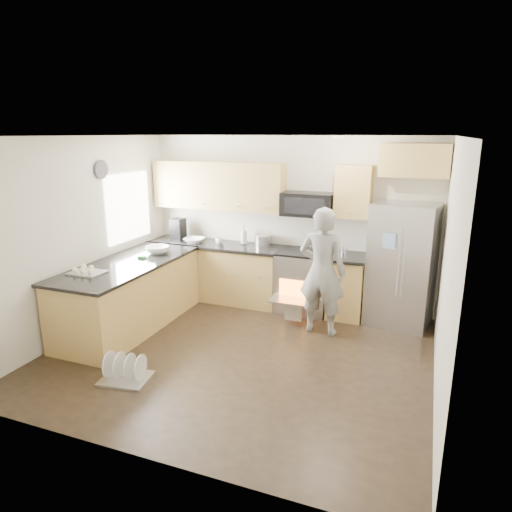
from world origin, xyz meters
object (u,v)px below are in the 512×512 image
at_px(refrigerator, 402,265).
at_px(person, 322,271).
at_px(stove_range, 304,268).
at_px(dish_rack, 125,373).

xyz_separation_m(refrigerator, person, (-0.96, -0.70, 0.00)).
distance_m(stove_range, refrigerator, 1.40).
bearing_deg(stove_range, refrigerator, 0.30).
bearing_deg(person, refrigerator, -140.88).
bearing_deg(dish_rack, refrigerator, 45.53).
height_order(refrigerator, person, person).
distance_m(stove_range, person, 0.83).
height_order(refrigerator, dish_rack, refrigerator).
bearing_deg(person, stove_range, -55.08).
relative_size(refrigerator, dish_rack, 2.99).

